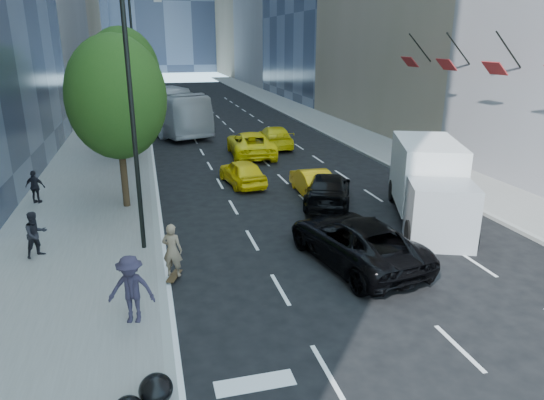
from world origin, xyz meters
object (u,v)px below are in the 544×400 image
object	(u,v)px
box_truck	(429,183)
black_sedan_mercedes	(328,189)
skateboarder	(172,254)
black_sedan_lincoln	(355,240)
city_bus	(160,109)

from	to	relation	value
box_truck	black_sedan_mercedes	bearing A→B (deg)	158.02
skateboarder	black_sedan_lincoln	xyz separation A→B (m)	(6.10, -0.29, -0.08)
black_sedan_lincoln	city_bus	world-z (taller)	city_bus
black_sedan_mercedes	box_truck	world-z (taller)	box_truck
black_sedan_lincoln	skateboarder	bearing A→B (deg)	-12.97
city_bus	box_truck	distance (m)	26.68
black_sedan_mercedes	city_bus	size ratio (longest dim) A/B	0.37
skateboarder	black_sedan_lincoln	distance (m)	6.11
black_sedan_lincoln	black_sedan_mercedes	size ratio (longest dim) A/B	1.16
skateboarder	box_truck	distance (m)	11.09
black_sedan_lincoln	city_bus	xyz separation A→B (m)	(-5.30, 27.82, 1.05)
black_sedan_lincoln	black_sedan_mercedes	xyz separation A→B (m)	(1.36, 6.15, -0.08)
skateboarder	box_truck	bearing A→B (deg)	-142.39
black_sedan_lincoln	black_sedan_mercedes	bearing A→B (deg)	-112.69
black_sedan_lincoln	box_truck	bearing A→B (deg)	-156.73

